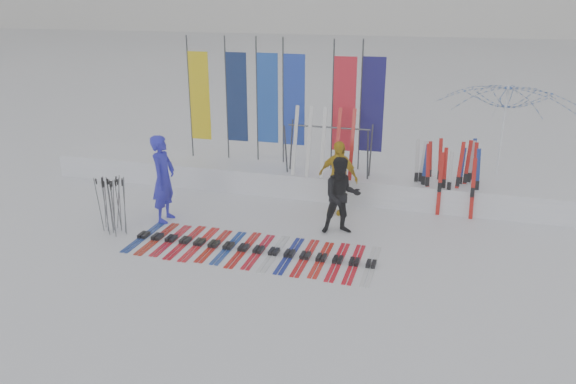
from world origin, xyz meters
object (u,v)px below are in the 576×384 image
(person_yellow, at_px, (338,177))
(tent_canopy, at_px, (501,141))
(ski_rack, at_px, (328,143))
(person_blue, at_px, (163,179))
(person_black, at_px, (341,196))
(ski_row, at_px, (252,249))

(person_yellow, height_order, tent_canopy, tent_canopy)
(tent_canopy, height_order, ski_rack, tent_canopy)
(tent_canopy, bearing_deg, ski_rack, -164.65)
(person_blue, bearing_deg, person_black, -86.69)
(person_black, height_order, ski_row, person_black)
(person_blue, distance_m, person_yellow, 3.91)
(person_black, bearing_deg, tent_canopy, 23.71)
(ski_row, relative_size, ski_rack, 2.41)
(person_black, distance_m, person_yellow, 1.18)
(person_blue, relative_size, ski_rack, 0.96)
(person_blue, distance_m, tent_canopy, 8.00)
(person_black, xyz_separation_m, ski_row, (-1.50, -1.38, -0.79))
(person_yellow, xyz_separation_m, ski_rack, (-0.44, 0.92, 0.53))
(person_black, bearing_deg, person_blue, 165.61)
(person_black, distance_m, ski_rack, 2.26)
(person_blue, height_order, tent_canopy, tent_canopy)
(person_yellow, height_order, ski_rack, ski_rack)
(person_yellow, bearing_deg, ski_rack, 134.14)
(person_black, distance_m, ski_row, 2.19)
(person_yellow, bearing_deg, tent_canopy, 48.03)
(ski_rack, bearing_deg, person_yellow, -64.41)
(person_blue, bearing_deg, tent_canopy, -66.17)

